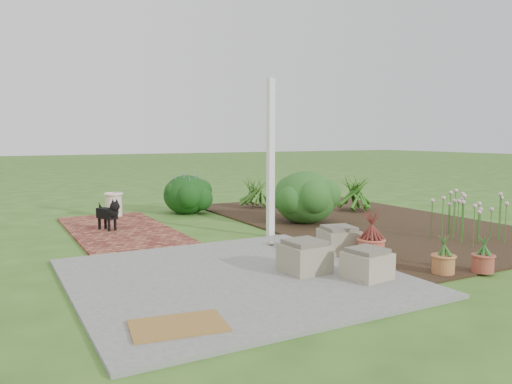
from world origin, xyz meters
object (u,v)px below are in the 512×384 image
cream_ceramic_urn (114,205)px  evergreen_shrub (305,196)px  stone_trough_near (367,265)px  black_dog (109,213)px

cream_ceramic_urn → evergreen_shrub: evergreen_shrub is taller
stone_trough_near → evergreen_shrub: evergreen_shrub is taller
stone_trough_near → cream_ceramic_urn: bearing=104.2°
stone_trough_near → cream_ceramic_urn: size_ratio=0.98×
stone_trough_near → evergreen_shrub: size_ratio=0.38×
cream_ceramic_urn → evergreen_shrub: (2.94, -2.37, 0.25)m
stone_trough_near → black_dog: size_ratio=0.78×
stone_trough_near → black_dog: 4.66m
cream_ceramic_urn → evergreen_shrub: size_ratio=0.39×
black_dog → cream_ceramic_urn: 1.57m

